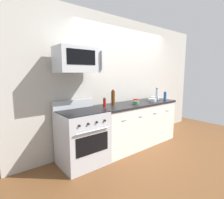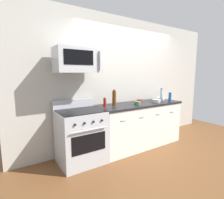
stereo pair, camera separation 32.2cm
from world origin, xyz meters
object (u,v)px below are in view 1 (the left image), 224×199
at_px(bottle_hot_sauce_red, 105,102).
at_px(microwave, 79,60).
at_px(bottle_soda_blue, 165,96).
at_px(bowl_white_ceramic, 155,98).
at_px(range_oven, 82,137).
at_px(bowl_red_small, 136,100).
at_px(bowl_steel_prep, 152,100).
at_px(bottle_wine_amber, 113,98).
at_px(bowl_green_glaze, 136,103).
at_px(bottle_water_clear, 157,95).

bearing_deg(bottle_hot_sauce_red, microwave, -178.36).
height_order(bottle_soda_blue, bowl_white_ceramic, bottle_soda_blue).
distance_m(range_oven, bowl_red_small, 1.60).
bearing_deg(bowl_red_small, bowl_steel_prep, -58.01).
bearing_deg(bottle_hot_sauce_red, bowl_red_small, 7.84).
distance_m(bottle_wine_amber, bottle_soda_blue, 1.31).
xyz_separation_m(bowl_white_ceramic, bowl_steel_prep, (-0.35, -0.20, 0.01)).
xyz_separation_m(range_oven, bowl_steel_prep, (1.71, -0.11, 0.49)).
relative_size(bottle_wine_amber, bowl_red_small, 2.42).
xyz_separation_m(bowl_white_ceramic, bowl_red_small, (-0.54, 0.11, -0.01)).
distance_m(bottle_soda_blue, bowl_green_glaze, 0.86).
relative_size(bowl_red_small, bowl_steel_prep, 0.69).
distance_m(bottle_water_clear, bowl_red_small, 0.49).
bearing_deg(bottle_wine_amber, microwave, -175.35).
distance_m(bowl_green_glaze, bowl_red_small, 0.47).
bearing_deg(bottle_soda_blue, microwave, 172.84).
xyz_separation_m(bottle_water_clear, bowl_steel_prep, (-0.19, -0.03, -0.10)).
bearing_deg(range_oven, bowl_green_glaze, -5.65).
bearing_deg(microwave, bottle_wine_amber, 4.65).
xyz_separation_m(range_oven, bowl_green_glaze, (1.17, -0.12, 0.49)).
xyz_separation_m(bottle_soda_blue, bowl_steel_prep, (-0.32, 0.10, -0.07)).
bearing_deg(bowl_green_glaze, bowl_white_ceramic, 12.95).
bearing_deg(bottle_hot_sauce_red, range_oven, -173.44).
height_order(bottle_water_clear, bowl_steel_prep, bottle_water_clear).
bearing_deg(bottle_soda_blue, bowl_green_glaze, 173.73).
height_order(bowl_green_glaze, bowl_steel_prep, bowl_green_glaze).
distance_m(bottle_wine_amber, bowl_white_ceramic, 1.31).
xyz_separation_m(bottle_soda_blue, bowl_green_glaze, (-0.85, 0.09, -0.07)).
bearing_deg(microwave, bowl_green_glaze, -7.81).
relative_size(range_oven, bottle_water_clear, 3.68).
bearing_deg(bowl_steel_prep, range_oven, 176.38).
bearing_deg(range_oven, bowl_white_ceramic, 2.45).
height_order(bottle_wine_amber, bowl_steel_prep, bottle_wine_amber).
relative_size(bottle_wine_amber, bottle_hot_sauce_red, 1.74).
bearing_deg(bottle_wine_amber, range_oven, -172.02).
height_order(microwave, bowl_steel_prep, microwave).
distance_m(bottle_soda_blue, bottle_water_clear, 0.19).
distance_m(microwave, bowl_green_glaze, 1.43).
relative_size(bottle_soda_blue, bowl_white_ceramic, 1.15).
relative_size(microwave, bowl_steel_prep, 4.10).
height_order(bottle_soda_blue, bowl_green_glaze, bottle_soda_blue).
distance_m(bottle_hot_sauce_red, bowl_green_glaze, 0.68).
relative_size(microwave, bottle_soda_blue, 3.34).
bearing_deg(bottle_hot_sauce_red, bowl_white_ceramic, 1.07).
relative_size(range_oven, microwave, 1.44).
bearing_deg(range_oven, bottle_water_clear, -2.28).
bearing_deg(range_oven, bottle_wine_amber, 7.98).
bearing_deg(bowl_red_small, bottle_wine_amber, -173.17).
height_order(range_oven, bowl_green_glaze, range_oven).
distance_m(bottle_soda_blue, bowl_white_ceramic, 0.31).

